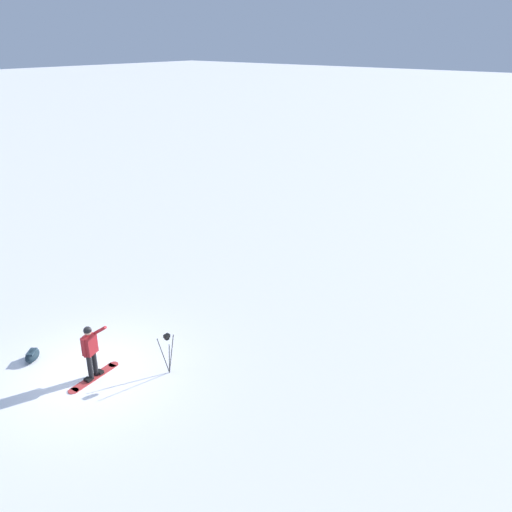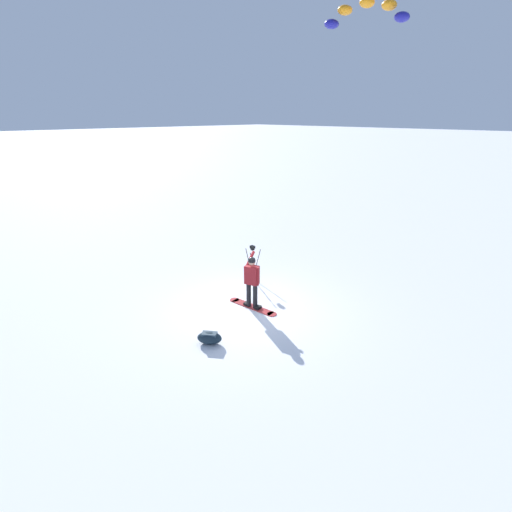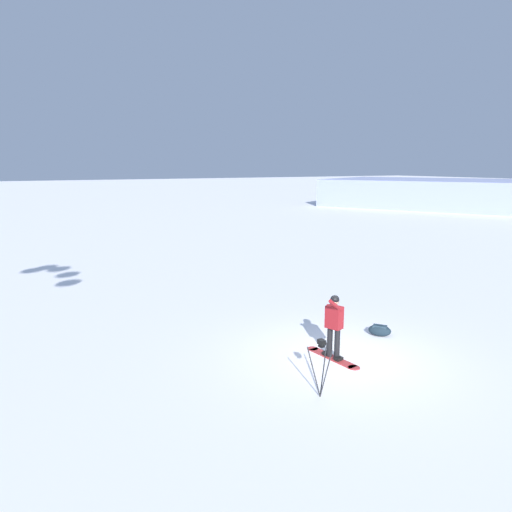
% 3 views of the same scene
% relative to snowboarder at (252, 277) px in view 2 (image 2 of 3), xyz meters
% --- Properties ---
extents(ground_plane, '(300.00, 300.00, 0.00)m').
position_rel_snowboarder_xyz_m(ground_plane, '(-0.20, 0.07, -1.00)').
color(ground_plane, white).
extents(snowboarder, '(0.62, 0.62, 1.68)m').
position_rel_snowboarder_xyz_m(snowboarder, '(0.00, 0.00, 0.00)').
color(snowboarder, black).
rests_on(snowboarder, ground_plane).
extents(snowboard, '(0.47, 1.76, 0.10)m').
position_rel_snowboarder_xyz_m(snowboard, '(0.01, -0.01, -0.98)').
color(snowboard, '#B23333').
rests_on(snowboard, ground_plane).
extents(traction_kite, '(2.39, 4.35, 1.22)m').
position_rel_snowboarder_xyz_m(traction_kite, '(12.28, 4.42, 9.39)').
color(traction_kite, navy).
extents(gear_bag_large, '(0.66, 0.72, 0.33)m').
position_rel_snowboarder_xyz_m(gear_bag_large, '(-2.16, -0.65, -0.83)').
color(gear_bag_large, '#192833').
rests_on(gear_bag_large, ground_plane).
extents(camera_tripod, '(0.54, 0.47, 1.27)m').
position_rel_snowboarder_xyz_m(camera_tripod, '(1.49, 1.52, -0.09)').
color(camera_tripod, '#262628').
rests_on(camera_tripod, ground_plane).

